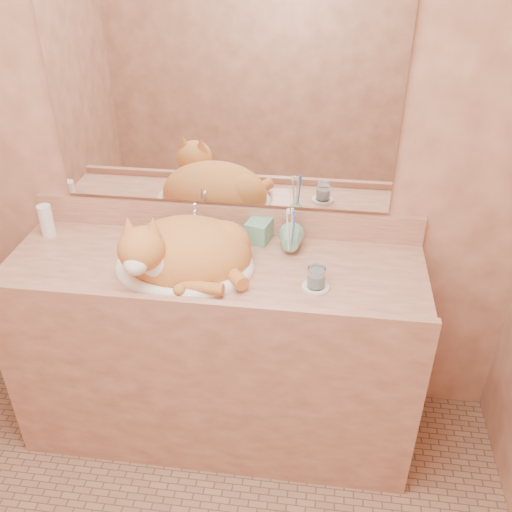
# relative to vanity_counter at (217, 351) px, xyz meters

# --- Properties ---
(wall_back) EXTENTS (2.40, 0.02, 2.50)m
(wall_back) POSITION_rel_vanity_counter_xyz_m (0.00, 0.28, 0.82)
(wall_back) COLOR #955B44
(wall_back) RESTS_ON ground
(vanity_counter) EXTENTS (1.60, 0.55, 0.85)m
(vanity_counter) POSITION_rel_vanity_counter_xyz_m (0.00, 0.00, 0.00)
(vanity_counter) COLOR #905640
(vanity_counter) RESTS_ON floor
(mirror) EXTENTS (1.30, 0.02, 0.80)m
(mirror) POSITION_rel_vanity_counter_xyz_m (0.00, 0.26, 0.97)
(mirror) COLOR white
(mirror) RESTS_ON wall_back
(sink_basin) EXTENTS (0.53, 0.45, 0.16)m
(sink_basin) POSITION_rel_vanity_counter_xyz_m (-0.10, -0.02, 0.51)
(sink_basin) COLOR white
(sink_basin) RESTS_ON vanity_counter
(faucet) EXTENTS (0.05, 0.11, 0.15)m
(faucet) POSITION_rel_vanity_counter_xyz_m (-0.10, 0.18, 0.50)
(faucet) COLOR silver
(faucet) RESTS_ON vanity_counter
(cat) EXTENTS (0.52, 0.45, 0.26)m
(cat) POSITION_rel_vanity_counter_xyz_m (-0.11, -0.04, 0.51)
(cat) COLOR #BC692B
(cat) RESTS_ON sink_basin
(soap_dispenser) EXTENTS (0.11, 0.11, 0.20)m
(soap_dispenser) POSITION_rel_vanity_counter_xyz_m (0.13, 0.16, 0.52)
(soap_dispenser) COLOR #6AAA8C
(soap_dispenser) RESTS_ON vanity_counter
(toothbrush_cup) EXTENTS (0.11, 0.11, 0.10)m
(toothbrush_cup) POSITION_rel_vanity_counter_xyz_m (0.28, 0.10, 0.47)
(toothbrush_cup) COLOR #6AAA8C
(toothbrush_cup) RESTS_ON vanity_counter
(toothbrushes) EXTENTS (0.03, 0.03, 0.21)m
(toothbrushes) POSITION_rel_vanity_counter_xyz_m (0.28, 0.10, 0.55)
(toothbrushes) COLOR white
(toothbrushes) RESTS_ON toothbrush_cup
(saucer) EXTENTS (0.10, 0.10, 0.01)m
(saucer) POSITION_rel_vanity_counter_xyz_m (0.39, -0.09, 0.43)
(saucer) COLOR white
(saucer) RESTS_ON vanity_counter
(water_glass) EXTENTS (0.06, 0.06, 0.08)m
(water_glass) POSITION_rel_vanity_counter_xyz_m (0.39, -0.09, 0.47)
(water_glass) COLOR white
(water_glass) RESTS_ON saucer
(lotion_bottle) EXTENTS (0.06, 0.06, 0.13)m
(lotion_bottle) POSITION_rel_vanity_counter_xyz_m (-0.71, 0.14, 0.49)
(lotion_bottle) COLOR white
(lotion_bottle) RESTS_ON vanity_counter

